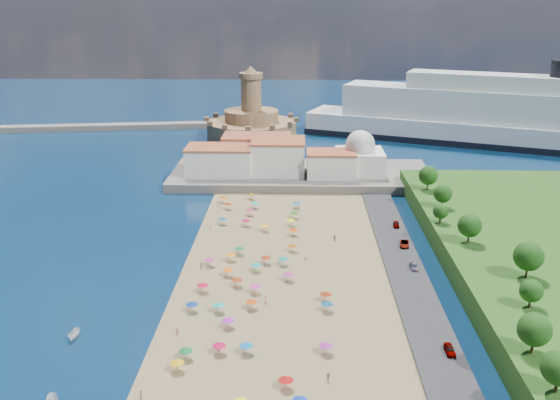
{
  "coord_description": "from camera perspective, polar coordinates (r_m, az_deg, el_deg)",
  "views": [
    {
      "loc": [
        8.69,
        -136.93,
        60.85
      ],
      "look_at": [
        4.0,
        25.0,
        8.0
      ],
      "focal_mm": 40.0,
      "sensor_mm": 36.0,
      "label": 1
    }
  ],
  "objects": [
    {
      "name": "fortress",
      "position": [
        280.98,
        -2.61,
        6.93
      ],
      "size": [
        40.0,
        40.0,
        32.4
      ],
      "color": "#A17B50",
      "rests_on": "ground"
    },
    {
      "name": "beachgoers",
      "position": [
        147.18,
        -2.18,
        -5.9
      ],
      "size": [
        35.35,
        96.0,
        1.86
      ],
      "color": "tan",
      "rests_on": "beach"
    },
    {
      "name": "terrace",
      "position": [
        218.16,
        1.94,
        2.27
      ],
      "size": [
        90.0,
        36.0,
        3.0
      ],
      "primitive_type": "cube",
      "color": "#59544C",
      "rests_on": "ground"
    },
    {
      "name": "hillside_trees",
      "position": [
        143.18,
        18.1,
        -3.59
      ],
      "size": [
        15.7,
        105.97,
        7.78
      ],
      "color": "#382314",
      "rests_on": "hillside"
    },
    {
      "name": "beach_parasols",
      "position": [
        140.05,
        -2.76,
        -6.74
      ],
      "size": [
        31.92,
        117.19,
        2.2
      ],
      "color": "gray",
      "rests_on": "beach"
    },
    {
      "name": "waterfront_buildings",
      "position": [
        217.45,
        -1.49,
        3.96
      ],
      "size": [
        57.0,
        29.0,
        11.0
      ],
      "color": "silver",
      "rests_on": "terrace"
    },
    {
      "name": "cruise_ship",
      "position": [
        284.17,
        19.35,
        6.93
      ],
      "size": [
        165.28,
        85.19,
        36.73
      ],
      "color": "black",
      "rests_on": "ground"
    },
    {
      "name": "ground",
      "position": [
        150.09,
        -1.81,
        -5.86
      ],
      "size": [
        700.0,
        700.0,
        0.0
      ],
      "primitive_type": "plane",
      "color": "#071938",
      "rests_on": "ground"
    },
    {
      "name": "domed_building",
      "position": [
        215.36,
        7.31,
        3.98
      ],
      "size": [
        16.0,
        16.0,
        15.0
      ],
      "color": "silver",
      "rests_on": "terrace"
    },
    {
      "name": "breakwater",
      "position": [
        318.89,
        -20.35,
        6.18
      ],
      "size": [
        199.03,
        34.77,
        2.6
      ],
      "primitive_type": "cube",
      "rotation": [
        0.0,
        0.0,
        0.14
      ],
      "color": "#59544C",
      "rests_on": "ground"
    },
    {
      "name": "parked_cars",
      "position": [
        151.09,
        11.99,
        -5.54
      ],
      "size": [
        3.02,
        68.19,
        1.39
      ],
      "color": "gray",
      "rests_on": "promenade"
    },
    {
      "name": "moored_boats",
      "position": [
        113.9,
        -19.37,
        -14.88
      ],
      "size": [
        6.25,
        25.37,
        1.78
      ],
      "color": "white",
      "rests_on": "ground"
    },
    {
      "name": "jetty",
      "position": [
        252.94,
        -3.09,
        4.4
      ],
      "size": [
        18.0,
        70.0,
        2.4
      ],
      "primitive_type": "cube",
      "color": "#59544C",
      "rests_on": "ground"
    }
  ]
}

